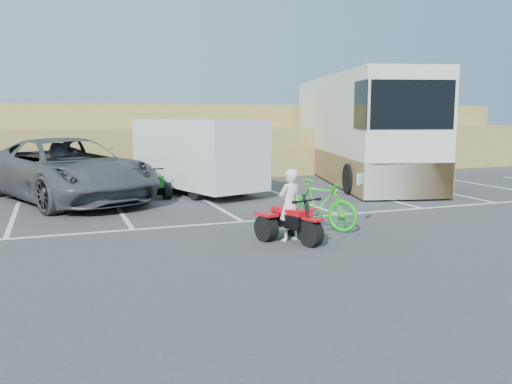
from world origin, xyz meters
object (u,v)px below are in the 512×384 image
object	(u,v)px
red_trike_atv	(294,242)
rv_motorhome	(358,136)
quad_atv_green	(150,198)
cargo_trailer	(197,153)
grey_pickup	(67,170)
rider	(290,205)
quad_atv_blue	(109,201)
green_dirt_bike	(319,205)

from	to	relation	value
red_trike_atv	rv_motorhome	xyz separation A→B (m)	(6.94, 9.01, 1.77)
red_trike_atv	rv_motorhome	bearing A→B (deg)	35.66
red_trike_atv	quad_atv_green	distance (m)	7.37
red_trike_atv	cargo_trailer	world-z (taller)	cargo_trailer
rv_motorhome	quad_atv_green	distance (m)	9.15
grey_pickup	rider	bearing A→B (deg)	-81.96
grey_pickup	quad_atv_blue	bearing A→B (deg)	-49.15
grey_pickup	quad_atv_green	xyz separation A→B (m)	(2.44, -0.25, -0.96)
grey_pickup	cargo_trailer	size ratio (longest dim) A/B	1.22
cargo_trailer	green_dirt_bike	bearing A→B (deg)	-97.45
rider	quad_atv_blue	distance (m)	7.38
rider	rv_motorhome	distance (m)	11.33
cargo_trailer	quad_atv_green	distance (m)	2.24
rv_motorhome	red_trike_atv	bearing A→B (deg)	-112.59
rv_motorhome	rider	bearing A→B (deg)	-113.21
cargo_trailer	quad_atv_blue	distance (m)	3.39
cargo_trailer	quad_atv_green	world-z (taller)	cargo_trailer
rv_motorhome	quad_atv_blue	size ratio (longest dim) A/B	7.72
grey_pickup	cargo_trailer	distance (m)	4.18
quad_atv_green	red_trike_atv	bearing A→B (deg)	-76.46
cargo_trailer	quad_atv_green	xyz separation A→B (m)	(-1.71, -0.52, -1.34)
green_dirt_bike	cargo_trailer	world-z (taller)	cargo_trailer
green_dirt_bike	quad_atv_blue	distance (m)	7.22
green_dirt_bike	grey_pickup	world-z (taller)	grey_pickup
red_trike_atv	grey_pickup	bearing A→B (deg)	103.32
red_trike_atv	rv_motorhome	world-z (taller)	rv_motorhome
rv_motorhome	quad_atv_blue	xyz separation A→B (m)	(-10.06, -2.21, -1.77)
rider	quad_atv_blue	size ratio (longest dim) A/B	1.01
grey_pickup	quad_atv_green	distance (m)	2.64
red_trike_atv	rider	xyz separation A→B (m)	(-0.04, 0.14, 0.77)
quad_atv_green	rider	bearing A→B (deg)	-76.50
rider	rv_motorhome	size ratio (longest dim) A/B	0.13
red_trike_atv	quad_atv_green	world-z (taller)	quad_atv_green
quad_atv_blue	cargo_trailer	bearing A→B (deg)	29.64
rider	quad_atv_blue	bearing A→B (deg)	-81.94
red_trike_atv	grey_pickup	world-z (taller)	grey_pickup
red_trike_atv	green_dirt_bike	world-z (taller)	green_dirt_bike
quad_atv_blue	quad_atv_green	distance (m)	1.33
green_dirt_bike	grey_pickup	xyz separation A→B (m)	(-5.35, 6.44, 0.38)
quad_atv_green	cargo_trailer	bearing A→B (deg)	16.03
red_trike_atv	grey_pickup	size ratio (longest dim) A/B	0.21
rv_motorhome	green_dirt_bike	bearing A→B (deg)	-111.04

